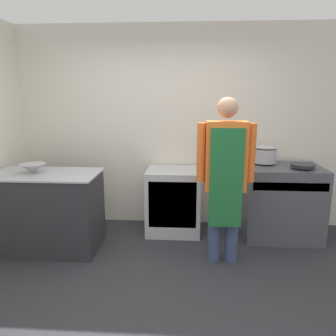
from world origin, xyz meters
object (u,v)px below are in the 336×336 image
at_px(fridge_unit, 174,201).
at_px(stock_pot, 265,154).
at_px(saute_pan, 303,166).
at_px(mixing_bowl, 33,168).
at_px(stove, 281,202).
at_px(person_cook, 225,172).

bearing_deg(fridge_unit, stock_pot, 2.61).
xyz_separation_m(fridge_unit, stock_pot, (1.16, 0.05, 0.63)).
bearing_deg(saute_pan, fridge_unit, 172.97).
bearing_deg(mixing_bowl, stove, 9.66).
bearing_deg(fridge_unit, stove, -2.95).
height_order(stove, fridge_unit, stove).
distance_m(stove, mixing_bowl, 3.04).
relative_size(person_cook, mixing_bowl, 6.10).
xyz_separation_m(fridge_unit, person_cook, (0.58, -0.78, 0.58)).
xyz_separation_m(mixing_bowl, saute_pan, (3.15, 0.38, -0.01)).
bearing_deg(person_cook, mixing_bowl, 174.58).
bearing_deg(person_cook, stock_pot, 54.91).
height_order(person_cook, mixing_bowl, person_cook).
bearing_deg(stove, stock_pot, 149.54).
bearing_deg(stove, mixing_bowl, -170.34).
xyz_separation_m(stove, person_cook, (-0.80, -0.71, 0.54)).
distance_m(mixing_bowl, stock_pot, 2.82).
xyz_separation_m(stove, saute_pan, (0.19, -0.12, 0.50)).
bearing_deg(person_cook, stove, 41.71).
xyz_separation_m(stove, fridge_unit, (-1.37, 0.07, -0.04)).
relative_size(person_cook, stock_pot, 6.16).
xyz_separation_m(mixing_bowl, stock_pot, (2.75, 0.63, 0.09)).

